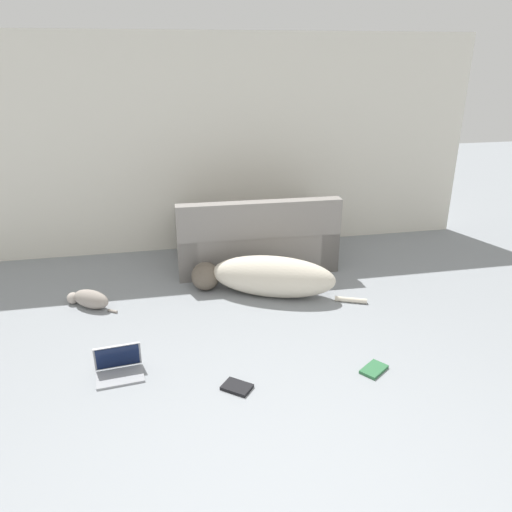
% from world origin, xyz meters
% --- Properties ---
extents(wall_back, '(6.43, 0.06, 2.40)m').
position_xyz_m(wall_back, '(0.00, 3.92, 1.20)').
color(wall_back, silver).
rests_on(wall_back, ground_plane).
extents(couch, '(1.70, 0.87, 0.80)m').
position_xyz_m(couch, '(0.48, 3.26, 0.27)').
color(couch, gray).
rests_on(couch, ground_plane).
extents(dog, '(1.64, 0.86, 0.40)m').
position_xyz_m(dog, '(0.44, 2.49, 0.19)').
color(dog, beige).
rests_on(dog, ground_plane).
extents(cat, '(0.49, 0.37, 0.17)m').
position_xyz_m(cat, '(-1.21, 2.56, 0.08)').
color(cat, gray).
rests_on(cat, ground_plane).
extents(laptop_open, '(0.36, 0.28, 0.21)m').
position_xyz_m(laptop_open, '(-0.90, 1.45, 0.07)').
color(laptop_open, gray).
rests_on(laptop_open, ground_plane).
extents(book_black, '(0.24, 0.23, 0.02)m').
position_xyz_m(book_black, '(-0.08, 1.10, 0.01)').
color(book_black, black).
rests_on(book_black, ground_plane).
extents(book_green, '(0.24, 0.23, 0.02)m').
position_xyz_m(book_green, '(0.94, 1.10, 0.01)').
color(book_green, '#2D663D').
rests_on(book_green, ground_plane).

